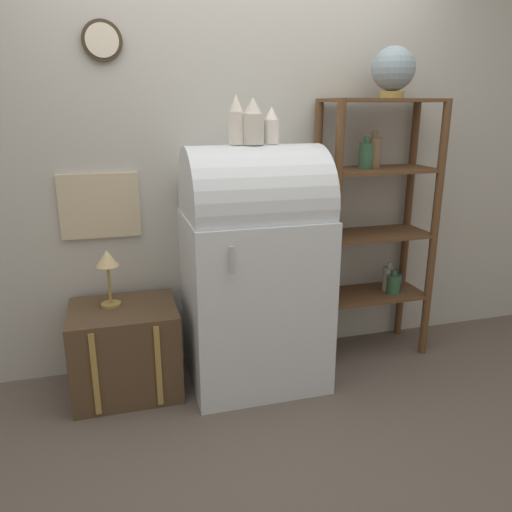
{
  "coord_description": "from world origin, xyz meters",
  "views": [
    {
      "loc": [
        -0.74,
        -2.42,
        1.59
      ],
      "look_at": [
        0.01,
        0.22,
        0.77
      ],
      "focal_mm": 35.0,
      "sensor_mm": 36.0,
      "label": 1
    }
  ],
  "objects_px": {
    "globe": "(393,70)",
    "vase_center": "(253,123)",
    "refrigerator": "(254,265)",
    "suitcase_trunk": "(126,349)",
    "vase_left": "(236,121)",
    "desk_lamp": "(107,264)",
    "vase_right": "(271,127)"
  },
  "relations": [
    {
      "from": "refrigerator",
      "to": "suitcase_trunk",
      "type": "distance_m",
      "value": 0.88
    },
    {
      "from": "vase_left",
      "to": "desk_lamp",
      "type": "height_order",
      "value": "vase_left"
    },
    {
      "from": "refrigerator",
      "to": "vase_left",
      "type": "xyz_separation_m",
      "value": [
        -0.1,
        0.0,
        0.8
      ]
    },
    {
      "from": "refrigerator",
      "to": "globe",
      "type": "bearing_deg",
      "value": 6.31
    },
    {
      "from": "globe",
      "to": "desk_lamp",
      "type": "distance_m",
      "value": 1.98
    },
    {
      "from": "vase_center",
      "to": "vase_right",
      "type": "xyz_separation_m",
      "value": [
        0.11,
        0.02,
        -0.02
      ]
    },
    {
      "from": "globe",
      "to": "vase_right",
      "type": "xyz_separation_m",
      "value": [
        -0.77,
        -0.08,
        -0.31
      ]
    },
    {
      "from": "globe",
      "to": "vase_left",
      "type": "relative_size",
      "value": 1.1
    },
    {
      "from": "suitcase_trunk",
      "to": "vase_left",
      "type": "bearing_deg",
      "value": -3.69
    },
    {
      "from": "globe",
      "to": "desk_lamp",
      "type": "bearing_deg",
      "value": 179.94
    },
    {
      "from": "vase_left",
      "to": "vase_center",
      "type": "bearing_deg",
      "value": -7.77
    },
    {
      "from": "vase_left",
      "to": "refrigerator",
      "type": "bearing_deg",
      "value": -2.92
    },
    {
      "from": "suitcase_trunk",
      "to": "vase_left",
      "type": "distance_m",
      "value": 1.42
    },
    {
      "from": "vase_left",
      "to": "vase_right",
      "type": "xyz_separation_m",
      "value": [
        0.2,
        0.01,
        -0.03
      ]
    },
    {
      "from": "suitcase_trunk",
      "to": "globe",
      "type": "relative_size",
      "value": 2.04
    },
    {
      "from": "desk_lamp",
      "to": "vase_left",
      "type": "bearing_deg",
      "value": -7.38
    },
    {
      "from": "refrigerator",
      "to": "vase_center",
      "type": "bearing_deg",
      "value": -130.69
    },
    {
      "from": "refrigerator",
      "to": "vase_left",
      "type": "distance_m",
      "value": 0.81
    },
    {
      "from": "vase_left",
      "to": "vase_right",
      "type": "bearing_deg",
      "value": 1.97
    },
    {
      "from": "refrigerator",
      "to": "desk_lamp",
      "type": "height_order",
      "value": "refrigerator"
    },
    {
      "from": "vase_left",
      "to": "desk_lamp",
      "type": "bearing_deg",
      "value": 172.62
    },
    {
      "from": "refrigerator",
      "to": "vase_left",
      "type": "bearing_deg",
      "value": 177.08
    },
    {
      "from": "globe",
      "to": "vase_right",
      "type": "distance_m",
      "value": 0.83
    },
    {
      "from": "globe",
      "to": "desk_lamp",
      "type": "xyz_separation_m",
      "value": [
        -1.68,
        0.0,
        -1.04
      ]
    },
    {
      "from": "globe",
      "to": "vase_center",
      "type": "bearing_deg",
      "value": -173.27
    },
    {
      "from": "refrigerator",
      "to": "vase_center",
      "type": "distance_m",
      "value": 0.79
    },
    {
      "from": "suitcase_trunk",
      "to": "refrigerator",
      "type": "bearing_deg",
      "value": -3.59
    },
    {
      "from": "vase_left",
      "to": "vase_center",
      "type": "xyz_separation_m",
      "value": [
        0.09,
        -0.01,
        -0.01
      ]
    },
    {
      "from": "vase_left",
      "to": "desk_lamp",
      "type": "distance_m",
      "value": 1.05
    },
    {
      "from": "globe",
      "to": "vase_right",
      "type": "height_order",
      "value": "globe"
    },
    {
      "from": "refrigerator",
      "to": "desk_lamp",
      "type": "xyz_separation_m",
      "value": [
        -0.81,
        0.1,
        0.04
      ]
    },
    {
      "from": "vase_left",
      "to": "vase_right",
      "type": "relative_size",
      "value": 1.33
    }
  ]
}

